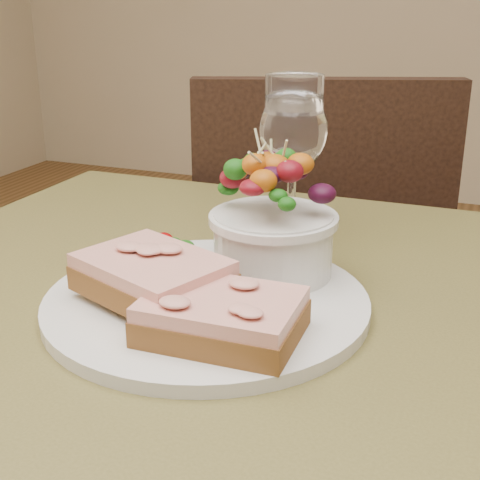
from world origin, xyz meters
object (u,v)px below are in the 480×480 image
at_px(dinner_plate, 207,302).
at_px(sandwich_back, 153,275).
at_px(salad_bowl, 273,216).
at_px(ramekin, 124,269).
at_px(wine_glass, 293,135).
at_px(sandwich_front, 222,316).
at_px(chair_far, 307,367).
at_px(cafe_table, 222,410).

xyz_separation_m(dinner_plate, sandwich_back, (-0.04, -0.03, 0.03)).
height_order(sandwich_back, salad_bowl, salad_bowl).
bearing_deg(ramekin, salad_bowl, 36.32).
distance_m(sandwich_back, wine_glass, 0.25).
xyz_separation_m(sandwich_front, ramekin, (-0.12, 0.05, 0.00)).
height_order(chair_far, ramekin, chair_far).
bearing_deg(ramekin, sandwich_front, -23.05).
bearing_deg(cafe_table, ramekin, -177.17).
xyz_separation_m(chair_far, ramekin, (0.00, -0.68, 0.49)).
distance_m(chair_far, sandwich_back, 0.85).
relative_size(sandwich_back, ramekin, 2.27).
xyz_separation_m(sandwich_front, salad_bowl, (-0.00, 0.14, 0.04)).
distance_m(dinner_plate, sandwich_front, 0.08).
relative_size(chair_far, salad_bowl, 7.09).
bearing_deg(chair_far, ramekin, 70.32).
bearing_deg(dinner_plate, sandwich_front, -56.33).
height_order(ramekin, wine_glass, wine_glass).
height_order(chair_far, dinner_plate, chair_far).
distance_m(cafe_table, salad_bowl, 0.19).
bearing_deg(wine_glass, ramekin, -114.02).
xyz_separation_m(sandwich_back, ramekin, (-0.04, 0.01, -0.01)).
xyz_separation_m(cafe_table, sandwich_front, (0.02, -0.06, 0.13)).
bearing_deg(salad_bowl, sandwich_back, -128.09).
bearing_deg(salad_bowl, wine_glass, 99.32).
bearing_deg(cafe_table, sandwich_back, -161.24).
height_order(sandwich_front, wine_glass, wine_glass).
bearing_deg(cafe_table, salad_bowl, 75.23).
relative_size(sandwich_back, salad_bowl, 1.20).
distance_m(dinner_plate, wine_glass, 0.23).
distance_m(cafe_table, ramekin, 0.16).
height_order(dinner_plate, wine_glass, wine_glass).
relative_size(cafe_table, wine_glass, 4.57).
bearing_deg(sandwich_front, salad_bowl, 90.01).
bearing_deg(salad_bowl, sandwich_front, -88.72).
xyz_separation_m(salad_bowl, wine_glass, (-0.02, 0.13, 0.05)).
height_order(chair_far, sandwich_front, chair_far).
bearing_deg(dinner_plate, salad_bowl, 62.19).
height_order(dinner_plate, salad_bowl, salad_bowl).
distance_m(ramekin, salad_bowl, 0.15).
height_order(dinner_plate, sandwich_front, sandwich_front).
height_order(cafe_table, chair_far, chair_far).
distance_m(cafe_table, chair_far, 0.77).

